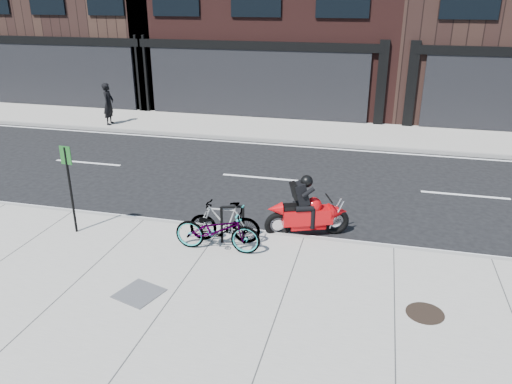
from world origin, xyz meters
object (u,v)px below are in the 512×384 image
(bike_rack, at_px, (232,221))
(manhole_cover, at_px, (425,313))
(bicycle_front, at_px, (217,229))
(sign_post, at_px, (70,182))
(bicycle_rear, at_px, (224,222))
(pedestrian, at_px, (108,104))
(utility_grate, at_px, (139,293))
(motorcycle, at_px, (311,211))

(bike_rack, xyz_separation_m, manhole_cover, (4.03, -1.77, -0.52))
(bicycle_front, relative_size, sign_post, 0.91)
(manhole_cover, bearing_deg, bicycle_rear, 157.28)
(bike_rack, bearing_deg, bicycle_rear, 180.00)
(pedestrian, relative_size, utility_grate, 2.33)
(bicycle_front, distance_m, pedestrian, 12.49)
(pedestrian, distance_m, sign_post, 10.54)
(bicycle_rear, relative_size, manhole_cover, 2.45)
(bicycle_front, distance_m, manhole_cover, 4.47)
(bicycle_front, relative_size, manhole_cover, 2.86)
(sign_post, bearing_deg, bike_rack, 11.13)
(pedestrian, height_order, sign_post, sign_post)
(bicycle_rear, bearing_deg, manhole_cover, 62.93)
(bike_rack, relative_size, bicycle_front, 0.47)
(pedestrian, height_order, utility_grate, pedestrian)
(motorcycle, bearing_deg, sign_post, 173.20)
(motorcycle, distance_m, manhole_cover, 3.74)
(bicycle_rear, distance_m, pedestrian, 12.18)
(bike_rack, bearing_deg, sign_post, -174.34)
(sign_post, bearing_deg, utility_grate, -32.55)
(bicycle_rear, relative_size, utility_grate, 2.15)
(manhole_cover, bearing_deg, pedestrian, 138.13)
(bicycle_rear, xyz_separation_m, manhole_cover, (4.22, -1.77, -0.48))
(bike_rack, height_order, utility_grate, bike_rack)
(bicycle_rear, relative_size, pedestrian, 0.93)
(bike_rack, height_order, motorcycle, motorcycle)
(bicycle_front, bearing_deg, utility_grate, 154.13)
(bicycle_front, xyz_separation_m, sign_post, (-3.51, 0.06, 0.75))
(bike_rack, relative_size, bicycle_rear, 0.56)
(motorcycle, relative_size, utility_grate, 2.59)
(bicycle_rear, bearing_deg, pedestrian, -143.30)
(bicycle_rear, bearing_deg, sign_post, -88.40)
(motorcycle, bearing_deg, bike_rack, -168.60)
(bicycle_front, relative_size, pedestrian, 1.08)
(bike_rack, relative_size, manhole_cover, 1.36)
(bicycle_rear, bearing_deg, bicycle_front, -7.62)
(bike_rack, distance_m, utility_grate, 2.70)
(bicycle_front, xyz_separation_m, motorcycle, (1.81, 1.47, -0.01))
(motorcycle, height_order, manhole_cover, motorcycle)
(bike_rack, xyz_separation_m, bicycle_rear, (-0.18, 0.00, -0.04))
(bicycle_front, height_order, sign_post, sign_post)
(utility_grate, xyz_separation_m, sign_post, (-2.61, 2.04, 1.24))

